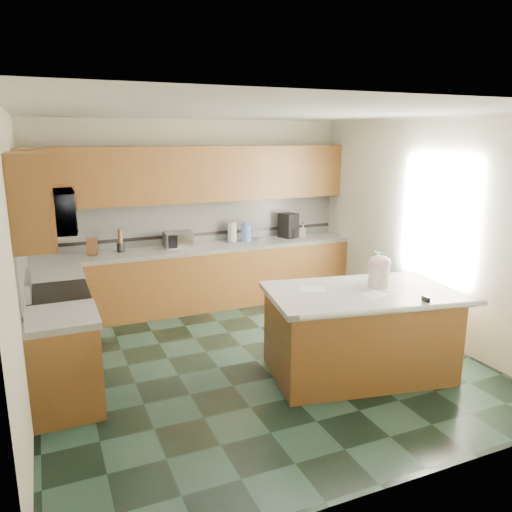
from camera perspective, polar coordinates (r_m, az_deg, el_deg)
floor at (r=5.74m, az=0.01°, el=-11.85°), size 4.60×4.60×0.00m
ceiling at (r=5.20m, az=0.01°, el=16.19°), size 4.60×4.60×0.00m
wall_back at (r=7.46m, az=-7.11°, el=4.84°), size 4.60×0.04×2.70m
wall_front at (r=3.38m, az=15.93°, el=-6.08°), size 4.60×0.04×2.70m
wall_left at (r=4.89m, az=-25.78°, el=-0.91°), size 0.04×4.60×2.70m
wall_right at (r=6.56m, az=18.97°, el=3.05°), size 0.04×4.60×2.70m
back_base_cab at (r=7.35m, az=-6.20°, el=-2.61°), size 4.60×0.60×0.86m
back_countertop at (r=7.24m, az=-6.29°, el=0.90°), size 4.60×0.64×0.06m
back_upper_cab at (r=7.22m, az=-6.82°, el=9.28°), size 4.60×0.33×0.78m
back_backsplash at (r=7.44m, az=-7.01°, el=3.93°), size 4.60×0.02×0.63m
back_accent_band at (r=7.47m, az=-6.96°, el=2.45°), size 4.60×0.01×0.05m
left_base_cab_rear at (r=6.38m, az=-21.71°, el=-6.02°), size 0.60×0.82×0.86m
left_counter_rear at (r=6.25m, az=-22.07°, el=-2.03°), size 0.64×0.82×0.06m
left_base_cab_front at (r=4.95m, az=-21.01°, el=-11.58°), size 0.60×0.72×0.86m
left_counter_front at (r=4.78m, az=-21.47°, el=-6.57°), size 0.64×0.72×0.06m
left_backsplash at (r=5.45m, az=-25.15°, el=-0.73°), size 0.02×2.30×0.63m
left_accent_band at (r=5.50m, az=-24.88°, el=-2.70°), size 0.01×2.30×0.05m
left_upper_cab_rear at (r=6.21m, az=-24.21°, el=7.55°), size 0.33×1.09×0.78m
left_upper_cab_front at (r=4.55m, az=-24.30°, el=5.83°), size 0.33×0.72×0.78m
range_body at (r=5.63m, az=-21.40°, el=-8.45°), size 0.60×0.76×0.88m
range_oven_door at (r=5.66m, az=-18.41°, el=-8.53°), size 0.02×0.68×0.55m
range_cooktop at (r=5.48m, az=-21.81°, el=-3.97°), size 0.62×0.78×0.04m
range_handle at (r=5.53m, az=-18.39°, el=-4.84°), size 0.02×0.66×0.02m
range_backguard at (r=5.46m, az=-24.64°, el=-3.02°), size 0.06×0.76×0.18m
microwave at (r=5.31m, az=-22.59°, el=4.65°), size 0.50×0.73×0.41m
island_base at (r=5.39m, az=11.67°, el=-8.85°), size 1.95×1.34×0.86m
island_top at (r=5.24m, az=11.91°, el=-4.18°), size 2.07×1.45×0.06m
island_bullnose at (r=4.82m, az=15.76°, el=-5.98°), size 1.87×0.41×0.06m
treat_jar at (r=5.39m, az=13.87°, el=-2.22°), size 0.24×0.24×0.22m
treat_jar_lid at (r=5.35m, az=13.95°, el=-0.70°), size 0.23×0.23×0.15m
treat_jar_knob at (r=5.34m, az=13.98°, el=-0.19°), size 0.08×0.03×0.03m
treat_jar_knob_end_l at (r=5.32m, az=13.65°, el=-0.23°), size 0.04×0.04×0.04m
treat_jar_knob_end_r at (r=5.36m, az=14.31°, el=-0.15°), size 0.04×0.04×0.04m
soap_bottle_island at (r=5.53m, az=13.58°, el=-1.20°), size 0.17×0.17×0.34m
paper_sheet_a at (r=5.12m, az=13.30°, el=-4.31°), size 0.29×0.25×0.00m
paper_sheet_b at (r=5.19m, az=6.51°, el=-3.80°), size 0.33×0.30×0.00m
clamp_body at (r=5.04m, az=18.82°, el=-4.84°), size 0.03×0.10×0.09m
clamp_handle at (r=5.01m, az=19.24°, el=-5.24°), size 0.02×0.07×0.02m
knife_block at (r=6.98m, az=-18.22°, el=1.05°), size 0.16×0.20×0.25m
utensil_crock at (r=7.06m, az=-15.19°, el=0.97°), size 0.10×0.10×0.13m
utensil_bundle at (r=7.03m, az=-15.27°, el=2.23°), size 0.06×0.06×0.19m
toaster_oven at (r=7.17m, az=-8.88°, el=1.86°), size 0.40×0.28×0.23m
toaster_oven_door at (r=7.05m, az=-8.62°, el=1.68°), size 0.35×0.01×0.19m
paper_towel at (r=7.46m, az=-2.73°, el=2.74°), size 0.13×0.13×0.30m
paper_towel_base at (r=7.49m, az=-2.72°, el=1.67°), size 0.20×0.20×0.01m
water_jug at (r=7.50m, az=-1.11°, el=2.68°), size 0.16×0.16×0.26m
water_jug_neck at (r=7.48m, az=-1.12°, el=3.81°), size 0.08×0.08×0.04m
coffee_maker at (r=7.80m, az=3.72°, el=3.51°), size 0.29×0.30×0.38m
coffee_carafe at (r=7.78m, az=3.89°, el=2.63°), size 0.16×0.16×0.16m
soap_bottle_back at (r=7.91m, az=5.37°, el=2.93°), size 0.13×0.13×0.20m
soap_back_cap at (r=7.89m, az=5.39°, el=3.74°), size 0.02×0.02×0.03m
window_light_proxy at (r=6.37m, az=20.07°, el=4.04°), size 0.02×1.40×1.10m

